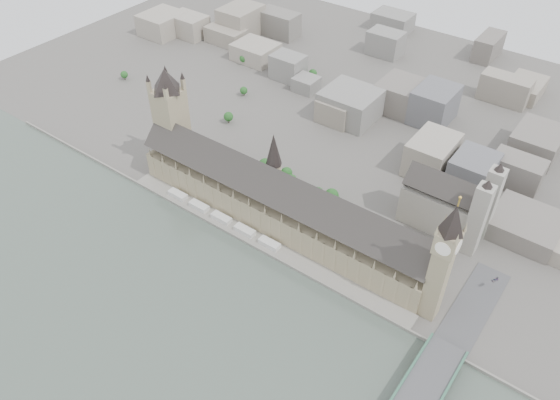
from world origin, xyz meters
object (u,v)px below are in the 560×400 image
Objects in this scene: westminster_abbey at (448,205)px; palace_of_westminster at (279,203)px; elizabeth_tower at (444,256)px; car_approach at (495,280)px; victoria_tower at (171,116)px.

palace_of_westminster is at bearing -145.83° from westminster_abbey.
palace_of_westminster is at bearing 175.15° from elizabeth_tower.
westminster_abbey is 70.32m from car_approach.
victoria_tower is 1.47× the size of westminster_abbey.
car_approach is at bearing 58.34° from elizabeth_tower.
elizabeth_tower reaches higher than car_approach.
victoria_tower reaches higher than car_approach.
palace_of_westminster is 126.41m from victoria_tower.
car_approach is at bearing 11.82° from palace_of_westminster.
westminster_abbey is at bearing 107.29° from elizabeth_tower.
elizabeth_tower is 19.82× the size of car_approach.
victoria_tower is at bearing 177.04° from palace_of_westminster.
westminster_abbey is at bearing 34.17° from palace_of_westminster.
palace_of_westminster is at bearing -2.96° from victoria_tower.
westminster_abbey is (-27.08, 87.00, -33.01)m from elizabeth_tower.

